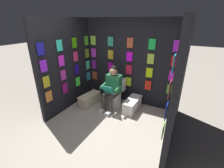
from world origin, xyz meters
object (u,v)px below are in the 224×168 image
toilet (116,94)px  person_reading (112,88)px  comic_longbox_near (132,105)px  comic_longbox_far (90,99)px

toilet → person_reading: 0.35m
comic_longbox_near → comic_longbox_far: 1.23m
person_reading → comic_longbox_far: 0.79m
toilet → comic_longbox_far: bearing=30.9°
person_reading → comic_longbox_near: (-0.55, -0.16, -0.44)m
comic_longbox_near → toilet: bearing=-4.6°
toilet → comic_longbox_near: toilet is taller
comic_longbox_far → comic_longbox_near: bearing=-159.0°
comic_longbox_near → comic_longbox_far: size_ratio=1.03×
person_reading → comic_longbox_far: (0.65, 0.14, -0.44)m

